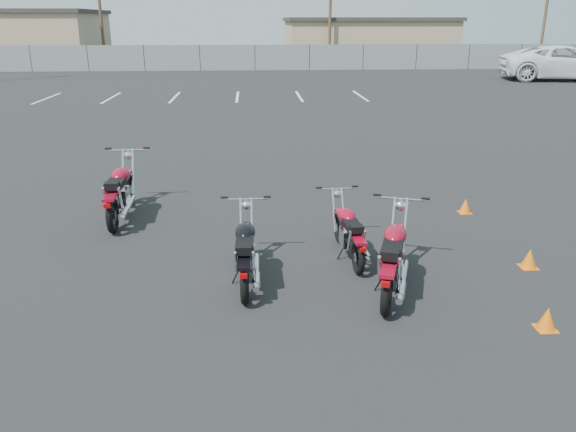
{
  "coord_description": "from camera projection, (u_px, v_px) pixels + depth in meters",
  "views": [
    {
      "loc": [
        -0.33,
        -7.58,
        3.52
      ],
      "look_at": [
        0.2,
        0.6,
        0.65
      ],
      "focal_mm": 35.0,
      "sensor_mm": 36.0,
      "label": 1
    }
  ],
  "objects": [
    {
      "name": "utility_pole_d",
      "position": [
        547.0,
        5.0,
        45.9
      ],
      "size": [
        1.8,
        0.24,
        9.0
      ],
      "color": "#4E3624",
      "rests_on": "ground"
    },
    {
      "name": "training_cone_extra",
      "position": [
        547.0,
        318.0,
        6.71
      ],
      "size": [
        0.24,
        0.24,
        0.29
      ],
      "color": "orange",
      "rests_on": "ground"
    },
    {
      "name": "utility_pole_c",
      "position": [
        330.0,
        4.0,
        43.86
      ],
      "size": [
        1.8,
        0.24,
        9.0
      ],
      "color": "#4E3624",
      "rests_on": "ground"
    },
    {
      "name": "tan_building_east",
      "position": [
        367.0,
        39.0,
        49.75
      ],
      "size": [
        14.4,
        9.4,
        3.7
      ],
      "color": "tan",
      "rests_on": "ground"
    },
    {
      "name": "ground",
      "position": [
        277.0,
        271.0,
        8.32
      ],
      "size": [
        120.0,
        120.0,
        0.0
      ],
      "primitive_type": "plane",
      "color": "black",
      "rests_on": "ground"
    },
    {
      "name": "training_cone_far",
      "position": [
        529.0,
        258.0,
        8.4
      ],
      "size": [
        0.25,
        0.25,
        0.3
      ],
      "color": "orange",
      "rests_on": "ground"
    },
    {
      "name": "motorcycle_third_red",
      "position": [
        349.0,
        232.0,
        8.69
      ],
      "size": [
        0.71,
        1.85,
        0.9
      ],
      "color": "black",
      "rests_on": "ground"
    },
    {
      "name": "utility_pole_b",
      "position": [
        99.0,
        4.0,
        43.71
      ],
      "size": [
        1.8,
        0.24,
        9.0
      ],
      "color": "#4E3624",
      "rests_on": "ground"
    },
    {
      "name": "parking_line_stripes",
      "position": [
        206.0,
        97.0,
        27.0
      ],
      "size": [
        15.12,
        4.0,
        0.01
      ],
      "color": "silver",
      "rests_on": "ground"
    },
    {
      "name": "motorcycle_rear_red",
      "position": [
        394.0,
        258.0,
        7.6
      ],
      "size": [
        1.12,
        2.12,
        1.05
      ],
      "color": "black",
      "rests_on": "ground"
    },
    {
      "name": "motorcycle_second_black",
      "position": [
        246.0,
        252.0,
        7.87
      ],
      "size": [
        0.77,
        1.98,
        0.97
      ],
      "color": "black",
      "rests_on": "ground"
    },
    {
      "name": "motorcycle_front_red",
      "position": [
        120.0,
        192.0,
        10.38
      ],
      "size": [
        0.88,
        2.28,
        1.12
      ],
      "color": "black",
      "rests_on": "ground"
    },
    {
      "name": "white_van",
      "position": [
        566.0,
        53.0,
        33.98
      ],
      "size": [
        4.88,
        9.02,
        3.25
      ],
      "primitive_type": "imported",
      "rotation": [
        0.0,
        0.0,
        1.39
      ],
      "color": "white",
      "rests_on": "ground"
    },
    {
      "name": "chainlink_fence",
      "position": [
        255.0,
        58.0,
        40.98
      ],
      "size": [
        80.06,
        0.06,
        1.8
      ],
      "color": "slate",
      "rests_on": "ground"
    },
    {
      "name": "training_cone_near",
      "position": [
        465.0,
        206.0,
        10.78
      ],
      "size": [
        0.24,
        0.24,
        0.28
      ],
      "color": "orange",
      "rests_on": "ground"
    }
  ]
}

